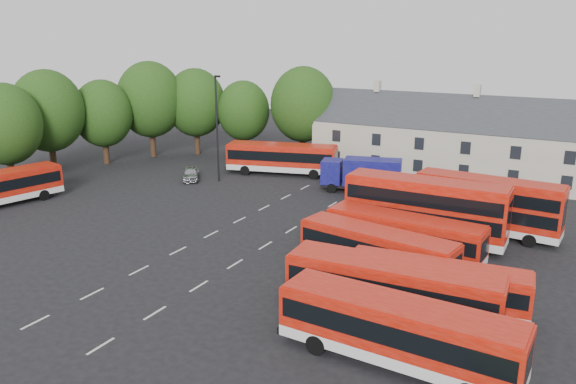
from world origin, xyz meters
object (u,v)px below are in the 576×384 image
(box_truck, at_px, (362,173))
(lamppost, at_px, (217,126))
(bus_row_a, at_px, (398,328))
(silver_car, at_px, (191,174))
(bus_dd_south, at_px, (425,207))

(box_truck, xyz_separation_m, lamppost, (-14.91, -3.49, 4.04))
(bus_row_a, relative_size, silver_car, 2.83)
(bus_row_a, distance_m, silver_car, 38.43)
(box_truck, bearing_deg, silver_car, 178.95)
(bus_row_a, relative_size, box_truck, 1.43)
(box_truck, distance_m, lamppost, 15.84)
(silver_car, relative_size, lamppost, 0.37)
(box_truck, bearing_deg, bus_row_a, -80.18)
(bus_row_a, xyz_separation_m, bus_dd_south, (-3.55, 16.83, 0.81))
(bus_row_a, xyz_separation_m, box_truck, (-12.83, 27.56, -0.05))
(bus_dd_south, bearing_deg, bus_row_a, -78.75)
(bus_dd_south, height_order, box_truck, bus_dd_south)
(bus_dd_south, height_order, lamppost, lamppost)
(silver_car, bearing_deg, lamppost, -17.76)
(bus_dd_south, relative_size, box_truck, 1.47)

